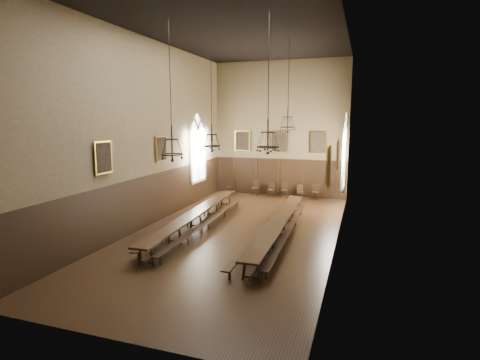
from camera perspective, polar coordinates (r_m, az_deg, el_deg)
The scene contains 32 objects.
floor at distance 17.53m, azimuth -0.56°, elevation -8.03°, with size 9.00×18.00×0.02m, color black.
ceiling at distance 17.15m, azimuth -0.61°, elevation 22.10°, with size 9.00×18.00×0.02m, color black.
wall_back at distance 25.43m, azimuth 6.07°, elevation 7.66°, with size 9.00×0.02×9.00m, color #756448.
wall_front at distance 8.74m, azimuth -20.15°, elevation 4.04°, with size 9.00×0.02×9.00m, color #756448.
wall_left at distance 18.70m, azimuth -13.87°, elevation 6.86°, with size 0.02×18.00×9.00m, color #756448.
wall_right at distance 15.87m, azimuth 15.12°, elevation 6.41°, with size 0.02×18.00×9.00m, color #756448.
wainscot_panelling at distance 17.19m, azimuth -0.56°, elevation -4.02°, with size 9.00×18.00×2.50m, color black, non-canonical shape.
table_left at distance 18.18m, azimuth -6.71°, elevation -6.05°, with size 1.37×10.74×0.84m.
table_right at distance 16.81m, azimuth 5.97°, elevation -7.34°, with size 1.02×10.56×0.82m.
bench_left_outer at distance 18.40m, azimuth -7.97°, elevation -6.35°, with size 0.61×9.63×0.43m.
bench_left_inner at distance 17.97m, azimuth -4.83°, elevation -6.62°, with size 0.54×10.12×0.46m.
bench_right_inner at distance 16.79m, azimuth 4.09°, elevation -7.76°, with size 0.42×10.21×0.46m.
bench_right_outer at distance 16.67m, azimuth 7.33°, elevation -8.01°, with size 0.59×9.52×0.43m.
chair_0 at distance 26.41m, azimuth -1.57°, elevation -1.44°, with size 0.49×0.49×0.95m.
chair_2 at distance 25.82m, azimuth 2.35°, elevation -1.63°, with size 0.51×0.51×1.04m.
chair_3 at distance 25.48m, azimuth 4.76°, elevation -1.87°, with size 0.45×0.45×0.93m.
chair_4 at distance 25.38m, azimuth 6.78°, elevation -1.94°, with size 0.42×0.42×0.96m.
chair_5 at distance 25.14m, azimuth 9.15°, elevation -2.14°, with size 0.50×0.51×0.89m.
chair_6 at distance 25.06m, azimuth 11.38°, elevation -2.19°, with size 0.44×0.44×0.97m.
chandelier_back_left at distance 19.44m, azimuth -4.32°, elevation 6.12°, with size 0.93×0.93×5.35m.
chandelier_back_right at distance 18.52m, azimuth 7.29°, elevation 8.97°, with size 0.76×0.76×4.33m.
chandelier_front_left at distance 15.38m, azimuth -10.31°, elevation 5.08°, with size 0.93×0.93×5.37m.
chandelier_front_right at distance 14.11m, azimuth 4.26°, elevation 6.38°, with size 0.85×0.85×4.98m.
portrait_back_0 at distance 26.02m, azimuth 0.35°, elevation 5.99°, with size 1.10×0.12×1.40m.
portrait_back_1 at distance 25.34m, azimuth 5.98°, elevation 5.85°, with size 1.10×0.12×1.40m.
portrait_back_2 at distance 24.91m, azimuth 11.86°, elevation 5.64°, with size 1.10×0.12×1.40m.
portrait_left_0 at distance 19.53m, azimuth -11.89°, elevation 4.67°, with size 0.12×1.00×1.30m.
portrait_left_1 at distance 15.82m, azimuth -20.09°, elevation 3.25°, with size 0.12×1.00×1.30m.
portrait_right_0 at distance 16.93m, azimuth 14.77°, elevation 3.87°, with size 0.12×1.00×1.30m.
portrait_right_1 at distance 12.46m, azimuth 13.41°, elevation 2.07°, with size 0.12×1.00×1.30m.
window_right at distance 21.43m, azimuth 15.66°, elevation 4.12°, with size 0.20×2.20×4.60m, color white, non-canonical shape.
window_left at distance 23.56m, azimuth -6.46°, elevation 4.85°, with size 0.20×2.20×4.60m, color white, non-canonical shape.
Camera 1 is at (5.42, -15.82, 5.22)m, focal length 28.00 mm.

